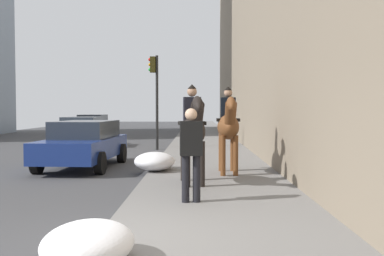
# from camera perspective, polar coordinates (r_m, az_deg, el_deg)

# --- Properties ---
(sidewalk_slab) EXTENTS (120.00, 3.48, 0.12)m
(sidewalk_slab) POSITION_cam_1_polar(r_m,az_deg,el_deg) (5.91, 4.72, -14.75)
(sidewalk_slab) COLOR slate
(sidewalk_slab) RESTS_ON ground
(mounted_horse_near) EXTENTS (2.15, 0.75, 2.25)m
(mounted_horse_near) POSITION_cam_1_polar(r_m,az_deg,el_deg) (10.03, 0.09, -0.17)
(mounted_horse_near) COLOR black
(mounted_horse_near) RESTS_ON sidewalk_slab
(mounted_horse_far) EXTENTS (2.15, 0.60, 2.28)m
(mounted_horse_far) POSITION_cam_1_polar(r_m,az_deg,el_deg) (11.71, 4.65, 0.34)
(mounted_horse_far) COLOR brown
(mounted_horse_far) RESTS_ON sidewalk_slab
(pedestrian_greeting) EXTENTS (0.29, 0.42, 1.70)m
(pedestrian_greeting) POSITION_cam_1_polar(r_m,az_deg,el_deg) (8.08, -0.12, -2.62)
(pedestrian_greeting) COLOR black
(pedestrian_greeting) RESTS_ON sidewalk_slab
(car_near_lane) EXTENTS (4.52, 2.07, 1.44)m
(car_near_lane) POSITION_cam_1_polar(r_m,az_deg,el_deg) (31.70, -12.57, 0.44)
(car_near_lane) COLOR black
(car_near_lane) RESTS_ON ground
(car_mid_lane) EXTENTS (4.59, 2.15, 1.44)m
(car_mid_lane) POSITION_cam_1_polar(r_m,az_deg,el_deg) (14.26, -13.56, -1.84)
(car_mid_lane) COLOR navy
(car_mid_lane) RESTS_ON ground
(car_far_lane) EXTENTS (4.37, 1.99, 1.44)m
(car_far_lane) POSITION_cam_1_polar(r_m,az_deg,el_deg) (21.95, -13.89, -0.44)
(car_far_lane) COLOR #B7BABF
(car_far_lane) RESTS_ON ground
(traffic_light_near_curb) EXTENTS (0.20, 0.44, 4.18)m
(traffic_light_near_curb) POSITION_cam_1_polar(r_m,az_deg,el_deg) (19.97, -4.72, 5.19)
(traffic_light_near_curb) COLOR black
(traffic_light_near_curb) RESTS_ON ground
(snow_pile_near) EXTENTS (1.29, 1.00, 0.45)m
(snow_pile_near) POSITION_cam_1_polar(r_m,az_deg,el_deg) (5.15, -13.08, -14.09)
(snow_pile_near) COLOR white
(snow_pile_near) RESTS_ON sidewalk_slab
(snow_pile_far) EXTENTS (1.45, 1.12, 0.50)m
(snow_pile_far) POSITION_cam_1_polar(r_m,az_deg,el_deg) (12.44, -4.78, -4.23)
(snow_pile_far) COLOR white
(snow_pile_far) RESTS_ON sidewalk_slab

